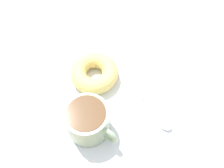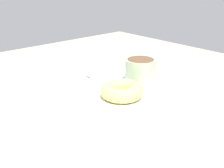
% 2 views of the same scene
% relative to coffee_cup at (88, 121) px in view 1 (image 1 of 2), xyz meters
% --- Properties ---
extents(ground_plane, '(1.20, 1.20, 0.02)m').
position_rel_coffee_cup_xyz_m(ground_plane, '(-0.01, -0.12, -0.05)').
color(ground_plane, tan).
extents(napkin, '(0.35, 0.35, 0.00)m').
position_rel_coffee_cup_xyz_m(napkin, '(-0.00, -0.11, -0.04)').
color(napkin, white).
rests_on(napkin, ground_plane).
extents(coffee_cup, '(0.11, 0.09, 0.07)m').
position_rel_coffee_cup_xyz_m(coffee_cup, '(0.00, 0.00, 0.00)').
color(coffee_cup, '#9EB793').
rests_on(coffee_cup, napkin).
extents(donut, '(0.11, 0.11, 0.04)m').
position_rel_coffee_cup_xyz_m(donut, '(0.05, -0.11, -0.02)').
color(donut, '#E5C66B').
rests_on(donut, napkin).
extents(spoon, '(0.10, 0.07, 0.01)m').
position_rel_coffee_cup_xyz_m(spoon, '(-0.13, -0.08, -0.03)').
color(spoon, silver).
rests_on(spoon, napkin).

